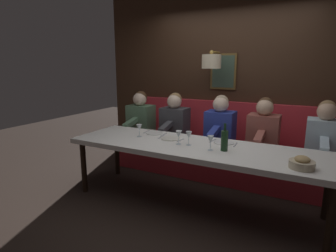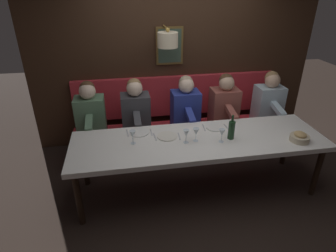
# 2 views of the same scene
# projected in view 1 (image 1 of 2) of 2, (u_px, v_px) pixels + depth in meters

# --- Properties ---
(ground_plane) EXTENTS (12.00, 12.00, 0.00)m
(ground_plane) POSITION_uv_depth(u_px,v_px,m) (193.00, 203.00, 3.37)
(ground_plane) COLOR black
(dining_table) EXTENTS (0.90, 3.01, 0.74)m
(dining_table) POSITION_uv_depth(u_px,v_px,m) (194.00, 150.00, 3.23)
(dining_table) COLOR white
(dining_table) RESTS_ON ground_plane
(banquette_bench) EXTENTS (0.52, 3.21, 0.45)m
(banquette_bench) POSITION_uv_depth(u_px,v_px,m) (216.00, 164.00, 4.09)
(banquette_bench) COLOR red
(banquette_bench) RESTS_ON ground_plane
(back_wall_panel) EXTENTS (0.59, 4.41, 2.90)m
(back_wall_panel) POSITION_uv_depth(u_px,v_px,m) (230.00, 84.00, 4.35)
(back_wall_panel) COLOR #382316
(back_wall_panel) RESTS_ON ground_plane
(diner_nearest) EXTENTS (0.60, 0.40, 0.79)m
(diner_nearest) POSITION_uv_depth(u_px,v_px,m) (324.00, 135.00, 3.36)
(diner_nearest) COLOR silver
(diner_nearest) RESTS_ON banquette_bench
(diner_near) EXTENTS (0.60, 0.40, 0.79)m
(diner_near) POSITION_uv_depth(u_px,v_px,m) (263.00, 129.00, 3.68)
(diner_near) COLOR #934C42
(diner_near) RESTS_ON banquette_bench
(diner_middle) EXTENTS (0.60, 0.40, 0.79)m
(diner_middle) POSITION_uv_depth(u_px,v_px,m) (220.00, 125.00, 3.95)
(diner_middle) COLOR #283893
(diner_middle) RESTS_ON banquette_bench
(diner_far) EXTENTS (0.60, 0.40, 0.79)m
(diner_far) POSITION_uv_depth(u_px,v_px,m) (175.00, 120.00, 4.27)
(diner_far) COLOR #3D3D42
(diner_far) RESTS_ON banquette_bench
(diner_farthest) EXTENTS (0.60, 0.40, 0.79)m
(diner_farthest) POSITION_uv_depth(u_px,v_px,m) (141.00, 117.00, 4.55)
(diner_farthest) COLOR #567A5B
(diner_farthest) RESTS_ON banquette_bench
(place_setting_0) EXTENTS (0.24, 0.31, 0.01)m
(place_setting_0) POSITION_uv_depth(u_px,v_px,m) (155.00, 133.00, 3.76)
(place_setting_0) COLOR white
(place_setting_0) RESTS_ON dining_table
(place_setting_1) EXTENTS (0.24, 0.32, 0.01)m
(place_setting_1) POSITION_uv_depth(u_px,v_px,m) (171.00, 138.00, 3.48)
(place_setting_1) COLOR silver
(place_setting_1) RESTS_ON dining_table
(place_setting_2) EXTENTS (0.24, 0.32, 0.01)m
(place_setting_2) POSITION_uv_depth(u_px,v_px,m) (224.00, 142.00, 3.30)
(place_setting_2) COLOR white
(place_setting_2) RESTS_ON dining_table
(wine_glass_0) EXTENTS (0.07, 0.07, 0.16)m
(wine_glass_0) POSITION_uv_depth(u_px,v_px,m) (211.00, 140.00, 2.99)
(wine_glass_0) COLOR silver
(wine_glass_0) RESTS_ON dining_table
(wine_glass_1) EXTENTS (0.07, 0.07, 0.16)m
(wine_glass_1) POSITION_uv_depth(u_px,v_px,m) (179.00, 135.00, 3.22)
(wine_glass_1) COLOR silver
(wine_glass_1) RESTS_ON dining_table
(wine_glass_2) EXTENTS (0.07, 0.07, 0.16)m
(wine_glass_2) POSITION_uv_depth(u_px,v_px,m) (139.00, 128.00, 3.57)
(wine_glass_2) COLOR silver
(wine_glass_2) RESTS_ON dining_table
(wine_glass_3) EXTENTS (0.07, 0.07, 0.16)m
(wine_glass_3) POSITION_uv_depth(u_px,v_px,m) (189.00, 135.00, 3.18)
(wine_glass_3) COLOR silver
(wine_glass_3) RESTS_ON dining_table
(wine_bottle) EXTENTS (0.08, 0.08, 0.30)m
(wine_bottle) POSITION_uv_depth(u_px,v_px,m) (224.00, 140.00, 2.98)
(wine_bottle) COLOR #19381E
(wine_bottle) RESTS_ON dining_table
(bread_bowl) EXTENTS (0.22, 0.22, 0.12)m
(bread_bowl) POSITION_uv_depth(u_px,v_px,m) (302.00, 163.00, 2.48)
(bread_bowl) COLOR beige
(bread_bowl) RESTS_ON dining_table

